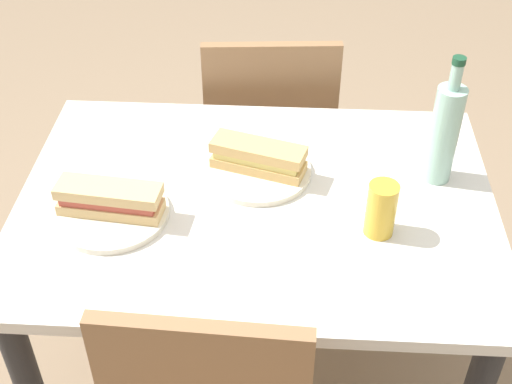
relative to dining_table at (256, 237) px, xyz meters
name	(u,v)px	position (x,y,z in m)	size (l,w,h in m)	color
dining_table	(256,237)	(0.00, 0.00, 0.00)	(1.07, 0.77, 0.72)	silver
chair_far	(269,136)	(0.01, 0.58, -0.11)	(0.43, 0.43, 0.86)	#936B47
plate_near	(258,171)	(0.00, 0.09, 0.13)	(0.25, 0.25, 0.01)	silver
baguette_sandwich_near	(258,157)	(0.00, 0.09, 0.17)	(0.23, 0.13, 0.07)	tan
knife_near	(262,153)	(0.01, 0.15, 0.14)	(0.16, 0.10, 0.01)	silver
plate_far	(112,213)	(-0.31, -0.08, 0.13)	(0.25, 0.25, 0.01)	silver
baguette_sandwich_far	(110,199)	(-0.31, -0.08, 0.17)	(0.23, 0.09, 0.07)	#DBB77A
knife_far	(115,192)	(-0.31, -0.02, 0.14)	(0.18, 0.06, 0.01)	silver
water_bottle	(444,132)	(0.41, 0.10, 0.25)	(0.07, 0.07, 0.31)	#99C6B7
beer_glass	(381,209)	(0.27, -0.09, 0.18)	(0.06, 0.06, 0.12)	gold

